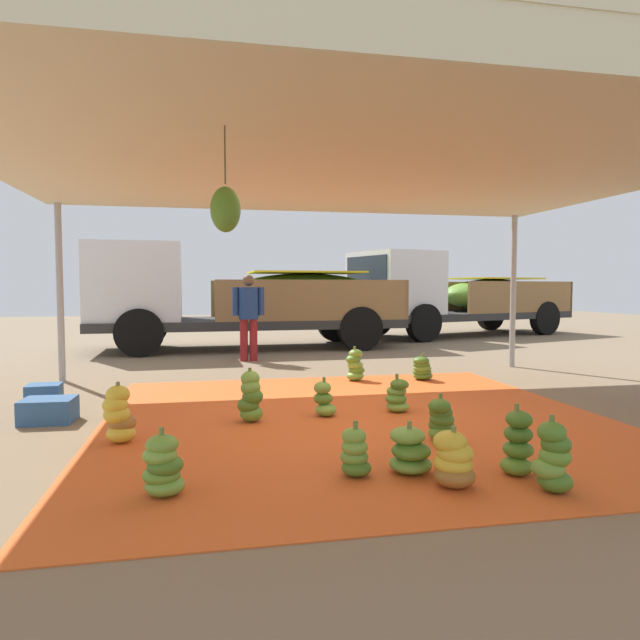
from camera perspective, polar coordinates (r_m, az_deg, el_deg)
The scene contains 21 objects.
ground_plane at distance 9.07m, azimuth -1.20°, elevation -5.77°, with size 40.00×40.00×0.00m, color #7F6B51.
tarp_orange at distance 6.19m, azimuth 3.81°, elevation -10.08°, with size 5.44×5.58×0.01m, color #E05B23.
tent_canopy at distance 6.06m, azimuth 4.08°, elevation 15.30°, with size 8.00×7.00×2.78m.
banana_bunch_0 at distance 8.59m, azimuth 3.62°, elevation -4.72°, with size 0.37×0.36×0.53m.
banana_bunch_1 at distance 4.37m, azimuth 3.60°, elevation -13.49°, with size 0.33×0.33×0.43m.
banana_bunch_2 at distance 4.64m, azimuth 19.62°, elevation -11.93°, with size 0.35×0.35×0.55m.
banana_bunch_3 at distance 4.47m, azimuth 9.20°, elevation -13.21°, with size 0.47×0.48×0.41m.
banana_bunch_4 at distance 6.54m, azimuth 7.93°, elevation -7.76°, with size 0.35×0.36×0.44m.
banana_bunch_5 at distance 5.41m, azimuth 12.32°, elevation -10.04°, with size 0.36×0.36×0.45m.
banana_bunch_6 at distance 6.03m, azimuth -7.13°, elevation -7.94°, with size 0.34×0.34×0.58m.
banana_bunch_7 at distance 4.35m, azimuth 22.79°, elevation -12.99°, with size 0.34×0.30×0.54m.
banana_bunch_8 at distance 5.53m, azimuth -19.93°, elevation -9.23°, with size 0.38×0.37×0.56m.
banana_bunch_9 at distance 8.77m, azimuth 10.42°, elevation -4.95°, with size 0.42×0.42×0.42m.
banana_bunch_10 at distance 4.25m, azimuth 13.51°, elevation -13.81°, with size 0.42×0.43×0.44m.
banana_bunch_11 at distance 4.12m, azimuth -15.81°, elevation -14.30°, with size 0.37×0.37×0.48m.
banana_bunch_12 at distance 6.27m, azimuth 0.42°, elevation -8.20°, with size 0.33×0.34×0.43m.
cargo_truck_main at distance 13.07m, azimuth -8.50°, elevation 2.34°, with size 7.10×2.55×2.40m.
cargo_truck_far at distance 16.83m, azimuth 13.49°, elevation 2.47°, with size 7.13×4.23×2.40m.
worker_0 at distance 10.87m, azimuth -7.35°, elevation 0.95°, with size 0.62×0.38×1.68m.
crate_0 at distance 6.69m, azimuth -26.08°, elevation -8.32°, with size 0.53×0.41×0.26m, color #335B8E.
crate_1 at distance 7.37m, azimuth -26.43°, elevation -7.08°, with size 0.37×0.32×0.30m, color #335B8E.
Camera 1 is at (-1.59, -5.81, 1.46)m, focal length 31.21 mm.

